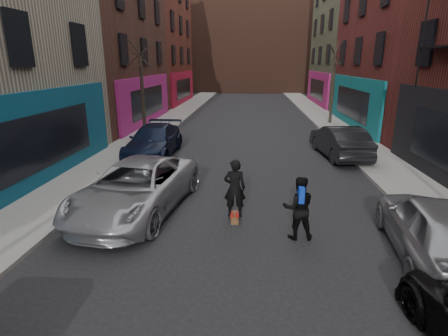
% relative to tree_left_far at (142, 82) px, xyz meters
% --- Properties ---
extents(sidewalk_left, '(2.50, 84.00, 0.13)m').
position_rel_tree_left_far_xyz_m(sidewalk_left, '(-0.05, 12.00, -3.31)').
color(sidewalk_left, gray).
rests_on(sidewalk_left, ground).
extents(sidewalk_right, '(2.50, 84.00, 0.13)m').
position_rel_tree_left_far_xyz_m(sidewalk_right, '(12.45, 12.00, -3.31)').
color(sidewalk_right, gray).
rests_on(sidewalk_right, ground).
extents(building_far, '(40.00, 10.00, 14.00)m').
position_rel_tree_left_far_xyz_m(building_far, '(6.20, 38.00, 3.62)').
color(building_far, '#47281E').
rests_on(building_far, ground).
extents(tree_left_far, '(2.00, 2.00, 6.50)m').
position_rel_tree_left_far_xyz_m(tree_left_far, '(0.00, 0.00, 0.00)').
color(tree_left_far, black).
rests_on(tree_left_far, sidewalk_left).
extents(tree_right_far, '(2.00, 2.00, 6.80)m').
position_rel_tree_left_far_xyz_m(tree_right_far, '(12.40, 6.00, 0.15)').
color(tree_right_far, black).
rests_on(tree_right_far, sidewalk_right).
extents(parked_left_far, '(3.32, 5.90, 1.56)m').
position_rel_tree_left_far_xyz_m(parked_left_far, '(3.00, -10.83, -2.60)').
color(parked_left_far, '#95979E').
rests_on(parked_left_far, ground).
extents(parked_left_end, '(2.13, 5.16, 1.49)m').
position_rel_tree_left_far_xyz_m(parked_left_end, '(1.71, -4.15, -2.63)').
color(parked_left_end, black).
rests_on(parked_left_end, ground).
extents(parked_right_far, '(2.39, 4.82, 1.58)m').
position_rel_tree_left_far_xyz_m(parked_right_far, '(10.80, -13.04, -2.59)').
color(parked_right_far, gray).
rests_on(parked_right_far, ground).
extents(parked_right_end, '(2.18, 4.86, 1.55)m').
position_rel_tree_left_far_xyz_m(parked_right_end, '(10.80, -3.65, -2.60)').
color(parked_right_end, black).
rests_on(parked_right_end, ground).
extents(skateboard, '(0.27, 0.81, 0.10)m').
position_rel_tree_left_far_xyz_m(skateboard, '(6.04, -11.21, -3.33)').
color(skateboard, brown).
rests_on(skateboard, ground).
extents(skateboarder, '(0.66, 0.46, 1.74)m').
position_rel_tree_left_far_xyz_m(skateboarder, '(6.04, -11.21, -2.41)').
color(skateboarder, black).
rests_on(skateboarder, skateboard).
extents(pedestrian, '(0.86, 0.69, 1.70)m').
position_rel_tree_left_far_xyz_m(pedestrian, '(7.74, -12.23, -2.52)').
color(pedestrian, black).
rests_on(pedestrian, ground).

